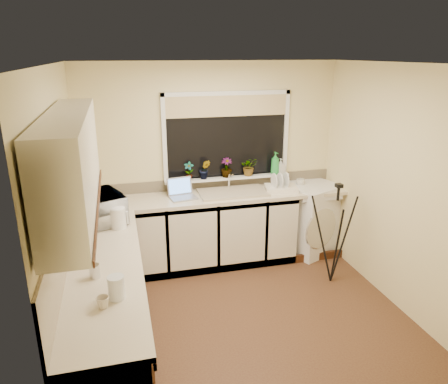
# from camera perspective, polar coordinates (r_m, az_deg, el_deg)

# --- Properties ---
(floor) EXTENTS (3.20, 3.20, 0.00)m
(floor) POSITION_cam_1_polar(r_m,az_deg,el_deg) (4.46, 2.83, -16.31)
(floor) COLOR brown
(floor) RESTS_ON ground
(ceiling) EXTENTS (3.20, 3.20, 0.00)m
(ceiling) POSITION_cam_1_polar(r_m,az_deg,el_deg) (3.67, 3.45, 16.97)
(ceiling) COLOR white
(ceiling) RESTS_ON ground
(wall_back) EXTENTS (3.20, 0.00, 3.20)m
(wall_back) POSITION_cam_1_polar(r_m,az_deg,el_deg) (5.29, -1.77, 3.98)
(wall_back) COLOR beige
(wall_back) RESTS_ON ground
(wall_front) EXTENTS (3.20, 0.00, 3.20)m
(wall_front) POSITION_cam_1_polar(r_m,az_deg,el_deg) (2.64, 13.11, -12.00)
(wall_front) COLOR beige
(wall_front) RESTS_ON ground
(wall_left) EXTENTS (0.00, 3.00, 3.00)m
(wall_left) POSITION_cam_1_polar(r_m,az_deg,el_deg) (3.77, -20.85, -3.30)
(wall_left) COLOR beige
(wall_left) RESTS_ON ground
(wall_right) EXTENTS (0.00, 3.00, 3.00)m
(wall_right) POSITION_cam_1_polar(r_m,az_deg,el_deg) (4.62, 22.41, 0.43)
(wall_right) COLOR beige
(wall_right) RESTS_ON ground
(base_cabinet_back) EXTENTS (2.55, 0.60, 0.86)m
(base_cabinet_back) POSITION_cam_1_polar(r_m,az_deg,el_deg) (5.21, -4.45, -5.56)
(base_cabinet_back) COLOR silver
(base_cabinet_back) RESTS_ON floor
(base_cabinet_left) EXTENTS (0.54, 2.40, 0.86)m
(base_cabinet_left) POSITION_cam_1_polar(r_m,az_deg,el_deg) (3.83, -15.28, -15.72)
(base_cabinet_left) COLOR silver
(base_cabinet_left) RESTS_ON floor
(worktop_back) EXTENTS (3.20, 0.60, 0.04)m
(worktop_back) POSITION_cam_1_polar(r_m,az_deg,el_deg) (5.11, -0.98, -0.58)
(worktop_back) COLOR beige
(worktop_back) RESTS_ON base_cabinet_back
(worktop_left) EXTENTS (0.60, 2.40, 0.04)m
(worktop_left) POSITION_cam_1_polar(r_m,az_deg,el_deg) (3.61, -15.88, -9.77)
(worktop_left) COLOR beige
(worktop_left) RESTS_ON base_cabinet_left
(upper_cabinet) EXTENTS (0.28, 1.90, 0.70)m
(upper_cabinet) POSITION_cam_1_polar(r_m,az_deg,el_deg) (3.15, -19.91, 3.72)
(upper_cabinet) COLOR silver
(upper_cabinet) RESTS_ON wall_left
(splashback_left) EXTENTS (0.02, 2.40, 0.45)m
(splashback_left) POSITION_cam_1_polar(r_m,az_deg,el_deg) (3.53, -20.93, -6.55)
(splashback_left) COLOR beige
(splashback_left) RESTS_ON wall_left
(splashback_back) EXTENTS (3.20, 0.02, 0.14)m
(splashback_back) POSITION_cam_1_polar(r_m,az_deg,el_deg) (5.34, -1.71, 1.30)
(splashback_back) COLOR beige
(splashback_back) RESTS_ON wall_back
(window_glass) EXTENTS (1.50, 0.02, 1.00)m
(window_glass) POSITION_cam_1_polar(r_m,az_deg,el_deg) (5.25, 0.38, 7.52)
(window_glass) COLOR black
(window_glass) RESTS_ON wall_back
(window_blind) EXTENTS (1.50, 0.02, 0.25)m
(window_blind) POSITION_cam_1_polar(r_m,az_deg,el_deg) (5.17, 0.47, 11.56)
(window_blind) COLOR tan
(window_blind) RESTS_ON wall_back
(windowsill) EXTENTS (1.60, 0.14, 0.03)m
(windowsill) POSITION_cam_1_polar(r_m,az_deg,el_deg) (5.32, 0.52, 1.95)
(windowsill) COLOR white
(windowsill) RESTS_ON wall_back
(sink) EXTENTS (0.82, 0.46, 0.03)m
(sink) POSITION_cam_1_polar(r_m,az_deg,el_deg) (5.14, 1.18, -0.05)
(sink) COLOR tan
(sink) RESTS_ON worktop_back
(faucet) EXTENTS (0.03, 0.03, 0.24)m
(faucet) POSITION_cam_1_polar(r_m,az_deg,el_deg) (5.28, 0.66, 1.65)
(faucet) COLOR silver
(faucet) RESTS_ON worktop_back
(washing_machine) EXTENTS (0.84, 0.83, 0.92)m
(washing_machine) POSITION_cam_1_polar(r_m,az_deg,el_deg) (5.70, 11.48, -3.41)
(washing_machine) COLOR white
(washing_machine) RESTS_ON floor
(laptop) EXTENTS (0.34, 0.32, 0.22)m
(laptop) POSITION_cam_1_polar(r_m,az_deg,el_deg) (5.03, -5.75, -0.03)
(laptop) COLOR #94949B
(laptop) RESTS_ON worktop_back
(kettle) EXTENTS (0.15, 0.15, 0.20)m
(kettle) POSITION_cam_1_polar(r_m,az_deg,el_deg) (4.25, -14.14, -3.45)
(kettle) COLOR white
(kettle) RESTS_ON worktop_left
(dish_rack) EXTENTS (0.44, 0.36, 0.06)m
(dish_rack) POSITION_cam_1_polar(r_m,az_deg,el_deg) (5.29, 7.73, 0.49)
(dish_rack) COLOR white
(dish_rack) RESTS_ON worktop_back
(tripod) EXTENTS (0.70, 0.70, 1.19)m
(tripod) POSITION_cam_1_polar(r_m,az_deg,el_deg) (4.92, 14.75, -5.53)
(tripod) COLOR black
(tripod) RESTS_ON floor
(glass_jug) EXTENTS (0.12, 0.12, 0.17)m
(glass_jug) POSITION_cam_1_polar(r_m,az_deg,el_deg) (3.09, -14.36, -12.42)
(glass_jug) COLOR white
(glass_jug) RESTS_ON worktop_left
(steel_jar) EXTENTS (0.08, 0.08, 0.11)m
(steel_jar) POSITION_cam_1_polar(r_m,az_deg,el_deg) (3.41, -17.11, -10.21)
(steel_jar) COLOR silver
(steel_jar) RESTS_ON worktop_left
(microwave) EXTENTS (0.54, 0.63, 0.29)m
(microwave) POSITION_cam_1_polar(r_m,az_deg,el_deg) (4.44, -16.11, -2.01)
(microwave) COLOR white
(microwave) RESTS_ON worktop_left
(plant_a) EXTENTS (0.14, 0.12, 0.23)m
(plant_a) POSITION_cam_1_polar(r_m,az_deg,el_deg) (5.15, -4.76, 2.83)
(plant_a) COLOR #999999
(plant_a) RESTS_ON windowsill
(plant_b) EXTENTS (0.15, 0.13, 0.24)m
(plant_b) POSITION_cam_1_polar(r_m,az_deg,el_deg) (5.19, -2.61, 3.07)
(plant_b) COLOR #999999
(plant_b) RESTS_ON windowsill
(plant_c) EXTENTS (0.16, 0.16, 0.24)m
(plant_c) POSITION_cam_1_polar(r_m,az_deg,el_deg) (5.26, 0.33, 3.32)
(plant_c) COLOR #999999
(plant_c) RESTS_ON windowsill
(plant_d) EXTENTS (0.24, 0.22, 0.23)m
(plant_d) POSITION_cam_1_polar(r_m,az_deg,el_deg) (5.34, 3.41, 3.46)
(plant_d) COLOR #999999
(plant_d) RESTS_ON windowsill
(soap_bottle_green) EXTENTS (0.13, 0.13, 0.29)m
(soap_bottle_green) POSITION_cam_1_polar(r_m,az_deg,el_deg) (5.43, 6.94, 3.90)
(soap_bottle_green) COLOR green
(soap_bottle_green) RESTS_ON windowsill
(soap_bottle_clear) EXTENTS (0.11, 0.11, 0.20)m
(soap_bottle_clear) POSITION_cam_1_polar(r_m,az_deg,el_deg) (5.47, 7.66, 3.50)
(soap_bottle_clear) COLOR #999999
(soap_bottle_clear) RESTS_ON windowsill
(cup_back) EXTENTS (0.14, 0.14, 0.09)m
(cup_back) POSITION_cam_1_polar(r_m,az_deg,el_deg) (5.53, 10.31, 1.31)
(cup_back) COLOR silver
(cup_back) RESTS_ON worktop_back
(cup_left) EXTENTS (0.09, 0.09, 0.08)m
(cup_left) POSITION_cam_1_polar(r_m,az_deg,el_deg) (3.04, -16.08, -14.17)
(cup_left) COLOR beige
(cup_left) RESTS_ON worktop_left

